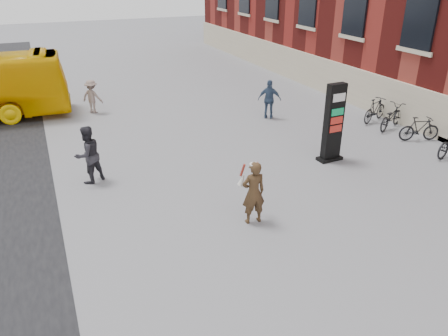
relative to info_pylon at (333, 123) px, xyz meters
name	(u,v)px	position (x,y,z in m)	size (l,w,h in m)	color
ground	(249,210)	(-4.24, -2.03, -1.39)	(100.00, 100.00, 0.00)	#9E9EA3
info_pylon	(333,123)	(0.00, 0.00, 0.00)	(0.91, 0.49, 2.78)	black
woman	(253,192)	(-4.41, -2.62, -0.47)	(0.69, 0.64, 1.79)	#3D2A17
pedestrian_a	(88,155)	(-8.10, 1.62, -0.45)	(0.91, 0.71, 1.88)	#2A282E
pedestrian_b	(92,97)	(-6.95, 9.02, -0.61)	(1.01, 0.58, 1.56)	gray
pedestrian_c	(269,99)	(0.28, 5.03, -0.51)	(1.03, 0.43, 1.75)	#384D6C
bike_5	(419,129)	(4.36, 0.19, -0.90)	(0.46, 1.64, 0.98)	black
bike_6	(391,117)	(4.36, 1.76, -0.87)	(0.68, 1.96, 1.03)	black
bike_7	(375,110)	(4.36, 2.76, -0.86)	(0.50, 1.78, 1.07)	black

